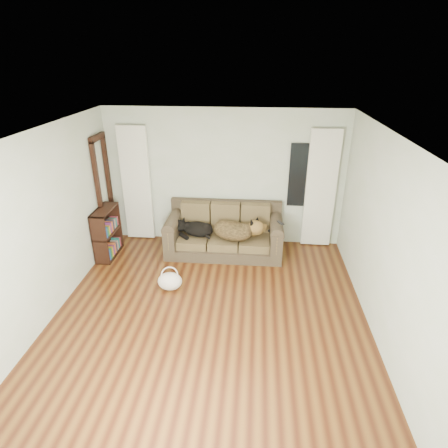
# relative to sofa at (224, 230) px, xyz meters

# --- Properties ---
(floor) EXTENTS (5.00, 5.00, 0.00)m
(floor) POSITION_rel_sofa_xyz_m (-0.04, -1.97, -0.45)
(floor) COLOR #39180B
(floor) RESTS_ON ground
(ceiling) EXTENTS (5.00, 5.00, 0.00)m
(ceiling) POSITION_rel_sofa_xyz_m (-0.04, -1.97, 2.15)
(ceiling) COLOR white
(ceiling) RESTS_ON ground
(wall_back) EXTENTS (4.50, 0.04, 2.60)m
(wall_back) POSITION_rel_sofa_xyz_m (-0.04, 0.53, 0.85)
(wall_back) COLOR #A5B797
(wall_back) RESTS_ON ground
(wall_left) EXTENTS (0.04, 5.00, 2.60)m
(wall_left) POSITION_rel_sofa_xyz_m (-2.29, -1.97, 0.85)
(wall_left) COLOR #A5B797
(wall_left) RESTS_ON ground
(wall_right) EXTENTS (0.04, 5.00, 2.60)m
(wall_right) POSITION_rel_sofa_xyz_m (2.21, -1.97, 0.85)
(wall_right) COLOR #A5B797
(wall_right) RESTS_ON ground
(curtain_left) EXTENTS (0.55, 0.08, 2.25)m
(curtain_left) POSITION_rel_sofa_xyz_m (-1.74, 0.45, 0.70)
(curtain_left) COLOR white
(curtain_left) RESTS_ON ground
(curtain_right) EXTENTS (0.55, 0.08, 2.25)m
(curtain_right) POSITION_rel_sofa_xyz_m (1.76, 0.45, 0.70)
(curtain_right) COLOR white
(curtain_right) RESTS_ON ground
(window_pane) EXTENTS (0.50, 0.03, 1.20)m
(window_pane) POSITION_rel_sofa_xyz_m (1.41, 0.50, 0.95)
(window_pane) COLOR black
(window_pane) RESTS_ON wall_back
(door_casing) EXTENTS (0.07, 0.60, 2.10)m
(door_casing) POSITION_rel_sofa_xyz_m (-2.24, 0.07, 0.60)
(door_casing) COLOR black
(door_casing) RESTS_ON ground
(sofa) EXTENTS (2.13, 0.92, 0.87)m
(sofa) POSITION_rel_sofa_xyz_m (0.00, 0.00, 0.00)
(sofa) COLOR #2E2718
(sofa) RESTS_ON floor
(dog_black_lab) EXTENTS (0.71, 0.61, 0.25)m
(dog_black_lab) POSITION_rel_sofa_xyz_m (-0.53, -0.03, 0.03)
(dog_black_lab) COLOR black
(dog_black_lab) RESTS_ON sofa
(dog_shepherd) EXTENTS (0.92, 0.79, 0.34)m
(dog_shepherd) POSITION_rel_sofa_xyz_m (0.22, -0.11, 0.04)
(dog_shepherd) COLOR black
(dog_shepherd) RESTS_ON sofa
(tv_remote) EXTENTS (0.14, 0.20, 0.02)m
(tv_remote) POSITION_rel_sofa_xyz_m (1.02, -0.18, 0.28)
(tv_remote) COLOR black
(tv_remote) RESTS_ON sofa
(tote_bag) EXTENTS (0.41, 0.32, 0.29)m
(tote_bag) POSITION_rel_sofa_xyz_m (-0.76, -1.31, -0.29)
(tote_bag) COLOR silver
(tote_bag) RESTS_ON floor
(bookshelf) EXTENTS (0.31, 0.76, 0.93)m
(bookshelf) POSITION_rel_sofa_xyz_m (-2.13, -0.31, 0.05)
(bookshelf) COLOR black
(bookshelf) RESTS_ON floor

